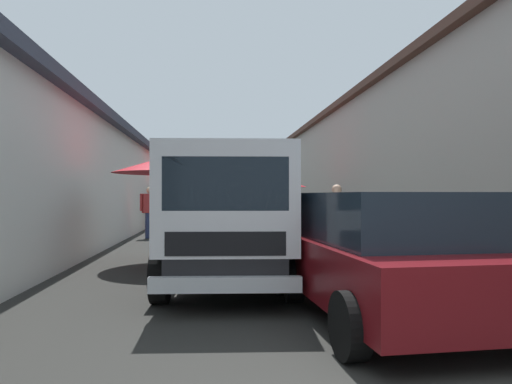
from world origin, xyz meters
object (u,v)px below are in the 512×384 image
(vendor_by_crates, at_px, (337,215))
(vendor_in_shade, at_px, (150,208))
(fruit_stall_far_right, at_px, (195,186))
(hatchback_car, at_px, (381,254))
(parked_scooter, at_px, (168,230))
(delivery_truck, at_px, (229,221))
(plastic_stool, at_px, (454,265))
(fruit_stall_near_right, at_px, (277,190))
(fruit_stall_mid_lane, at_px, (177,174))

(vendor_by_crates, height_order, vendor_in_shade, vendor_in_shade)
(fruit_stall_far_right, bearing_deg, hatchback_car, -170.27)
(vendor_by_crates, bearing_deg, parked_scooter, 55.18)
(hatchback_car, relative_size, delivery_truck, 0.80)
(plastic_stool, bearing_deg, fruit_stall_near_right, 6.49)
(fruit_stall_mid_lane, height_order, parked_scooter, fruit_stall_mid_lane)
(delivery_truck, bearing_deg, vendor_in_shade, 14.46)
(parked_scooter, bearing_deg, fruit_stall_near_right, -38.82)
(parked_scooter, xyz_separation_m, plastic_stool, (-6.34, -5.02, -0.12))
(fruit_stall_far_right, height_order, delivery_truck, fruit_stall_far_right)
(fruit_stall_far_right, distance_m, parked_scooter, 7.80)
(delivery_truck, xyz_separation_m, parked_scooter, (6.51, 1.47, -0.59))
(fruit_stall_far_right, bearing_deg, plastic_stool, -162.01)
(vendor_in_shade, distance_m, parked_scooter, 2.52)
(vendor_by_crates, height_order, plastic_stool, vendor_by_crates)
(delivery_truck, distance_m, plastic_stool, 3.63)
(fruit_stall_far_right, relative_size, delivery_truck, 0.56)
(fruit_stall_near_right, height_order, plastic_stool, fruit_stall_near_right)
(hatchback_car, relative_size, vendor_in_shade, 2.37)
(hatchback_car, xyz_separation_m, plastic_stool, (1.75, -1.84, -0.41))
(fruit_stall_far_right, distance_m, plastic_stool, 14.79)
(fruit_stall_near_right, relative_size, vendor_in_shade, 1.31)
(fruit_stall_mid_lane, relative_size, delivery_truck, 0.52)
(delivery_truck, bearing_deg, plastic_stool, -87.26)
(vendor_in_shade, bearing_deg, fruit_stall_near_right, -62.73)
(fruit_stall_far_right, bearing_deg, parked_scooter, 176.44)
(fruit_stall_far_right, bearing_deg, vendor_by_crates, -161.04)
(fruit_stall_mid_lane, relative_size, vendor_in_shade, 1.55)
(fruit_stall_mid_lane, relative_size, parked_scooter, 1.56)
(hatchback_car, relative_size, parked_scooter, 2.38)
(plastic_stool, bearing_deg, parked_scooter, 38.39)
(fruit_stall_mid_lane, relative_size, hatchback_car, 0.65)
(parked_scooter, height_order, plastic_stool, parked_scooter)
(hatchback_car, relative_size, plastic_stool, 9.24)
(vendor_in_shade, xyz_separation_m, plastic_stool, (-8.66, -5.83, -0.66))
(fruit_stall_mid_lane, height_order, hatchback_car, fruit_stall_mid_lane)
(fruit_stall_near_right, relative_size, vendor_by_crates, 1.34)
(fruit_stall_mid_lane, distance_m, vendor_in_shade, 6.04)
(plastic_stool, bearing_deg, delivery_truck, 92.74)
(parked_scooter, bearing_deg, hatchback_car, -158.57)
(fruit_stall_near_right, xyz_separation_m, hatchback_car, (-12.77, 0.59, -0.87))
(vendor_by_crates, bearing_deg, plastic_stool, -164.99)
(delivery_truck, height_order, plastic_stool, delivery_truck)
(fruit_stall_near_right, distance_m, plastic_stool, 11.16)
(delivery_truck, relative_size, plastic_stool, 11.52)
(fruit_stall_near_right, bearing_deg, fruit_stall_far_right, 47.88)
(fruit_stall_far_right, height_order, plastic_stool, fruit_stall_far_right)
(fruit_stall_near_right, distance_m, hatchback_car, 12.82)
(parked_scooter, bearing_deg, plastic_stool, -141.61)
(hatchback_car, bearing_deg, fruit_stall_mid_lane, 30.33)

